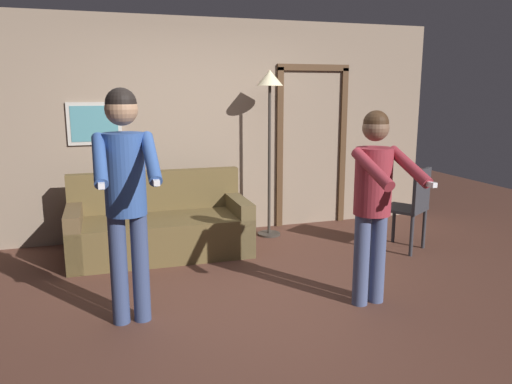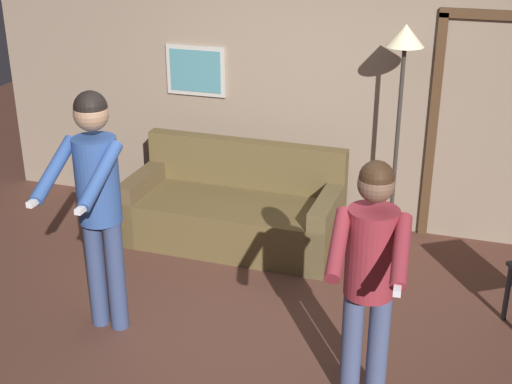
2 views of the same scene
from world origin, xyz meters
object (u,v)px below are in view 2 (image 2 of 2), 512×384
(torchiere_lamp, at_px, (403,68))
(couch, at_px, (234,213))
(person_standing_left, at_px, (97,190))
(person_standing_right, at_px, (370,266))

(torchiere_lamp, bearing_deg, couch, -167.33)
(torchiere_lamp, height_order, person_standing_left, torchiere_lamp)
(couch, xyz_separation_m, person_standing_right, (1.49, -1.86, 0.68))
(couch, height_order, torchiere_lamp, torchiere_lamp)
(couch, height_order, person_standing_left, person_standing_left)
(torchiere_lamp, xyz_separation_m, person_standing_left, (-1.79, -1.91, -0.54))
(couch, bearing_deg, torchiere_lamp, 12.67)
(person_standing_left, relative_size, person_standing_right, 1.11)
(couch, xyz_separation_m, torchiere_lamp, (1.37, 0.31, 1.35))
(torchiere_lamp, relative_size, person_standing_right, 1.24)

